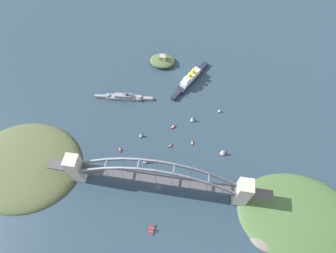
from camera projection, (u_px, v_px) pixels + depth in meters
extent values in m
plane|color=#283D4C|center=(158.00, 187.00, 317.95)|extent=(1400.00, 1400.00, 0.00)
cube|color=beige|center=(76.00, 168.00, 305.63)|extent=(14.40, 15.03, 46.02)
cube|color=beige|center=(242.00, 192.00, 291.19)|extent=(14.40, 15.03, 46.02)
cube|color=#47474C|center=(157.00, 179.00, 296.19)|extent=(168.46, 11.12, 2.40)
cube|color=#47474C|center=(59.00, 165.00, 304.93)|extent=(24.00, 11.12, 2.40)
cube|color=#47474C|center=(261.00, 194.00, 287.45)|extent=(24.00, 11.12, 2.40)
cube|color=slate|center=(83.00, 171.00, 294.54)|extent=(19.42, 1.80, 15.05)
cube|color=slate|center=(97.00, 169.00, 283.76)|extent=(19.11, 1.80, 12.48)
cube|color=slate|center=(112.00, 168.00, 275.33)|extent=(18.74, 1.80, 9.89)
cube|color=slate|center=(129.00, 168.00, 269.25)|extent=(18.30, 1.80, 7.26)
cube|color=slate|center=(146.00, 170.00, 265.52)|extent=(17.82, 1.80, 4.57)
cube|color=slate|center=(164.00, 172.00, 264.13)|extent=(17.82, 1.80, 4.57)
cube|color=slate|center=(182.00, 176.00, 265.09)|extent=(18.30, 1.80, 7.26)
cube|color=slate|center=(200.00, 181.00, 268.39)|extent=(18.74, 1.80, 9.89)
cube|color=slate|center=(216.00, 186.00, 274.05)|extent=(19.11, 1.80, 12.48)
cube|color=slate|center=(232.00, 192.00, 282.05)|extent=(19.42, 1.80, 15.05)
cube|color=slate|center=(86.00, 162.00, 299.77)|extent=(19.42, 1.80, 15.05)
cube|color=slate|center=(100.00, 160.00, 288.99)|extent=(19.11, 1.80, 12.48)
cube|color=slate|center=(115.00, 159.00, 280.56)|extent=(18.74, 1.80, 9.89)
cube|color=slate|center=(131.00, 159.00, 274.48)|extent=(18.30, 1.80, 7.26)
cube|color=slate|center=(148.00, 160.00, 270.75)|extent=(17.82, 1.80, 4.57)
cube|color=slate|center=(166.00, 163.00, 269.36)|extent=(17.82, 1.80, 4.57)
cube|color=slate|center=(183.00, 167.00, 270.32)|extent=(18.30, 1.80, 7.26)
cube|color=slate|center=(201.00, 171.00, 273.62)|extent=(18.74, 1.80, 9.89)
cube|color=slate|center=(217.00, 177.00, 279.28)|extent=(19.11, 1.80, 12.48)
cube|color=slate|center=(232.00, 183.00, 287.28)|extent=(19.42, 1.80, 15.05)
cube|color=slate|center=(79.00, 168.00, 303.13)|extent=(1.40, 10.01, 1.40)
cube|color=slate|center=(106.00, 164.00, 281.57)|extent=(1.40, 10.01, 1.40)
cube|color=slate|center=(138.00, 164.00, 269.41)|extent=(1.40, 10.01, 1.40)
cube|color=slate|center=(174.00, 169.00, 266.64)|extent=(1.40, 10.01, 1.40)
cube|color=slate|center=(209.00, 178.00, 273.25)|extent=(1.40, 10.01, 1.40)
cube|color=slate|center=(239.00, 191.00, 289.25)|extent=(1.40, 10.01, 1.40)
cylinder|color=slate|center=(91.00, 172.00, 293.33)|extent=(0.56, 0.56, 11.24)
cylinder|color=slate|center=(94.00, 163.00, 298.56)|extent=(0.56, 0.56, 11.24)
cylinder|color=slate|center=(106.00, 172.00, 287.84)|extent=(0.56, 0.56, 20.92)
cylinder|color=slate|center=(109.00, 164.00, 293.07)|extent=(0.56, 0.56, 20.92)
cylinder|color=slate|center=(122.00, 173.00, 283.52)|extent=(0.56, 0.56, 27.83)
cylinder|color=slate|center=(124.00, 165.00, 288.75)|extent=(0.56, 0.56, 27.83)
cylinder|color=slate|center=(139.00, 175.00, 280.37)|extent=(0.56, 0.56, 31.97)
cylinder|color=slate|center=(141.00, 166.00, 285.60)|extent=(0.56, 0.56, 31.97)
cylinder|color=slate|center=(156.00, 177.00, 278.40)|extent=(0.56, 0.56, 33.36)
cylinder|color=slate|center=(157.00, 168.00, 283.62)|extent=(0.56, 0.56, 33.36)
cylinder|color=slate|center=(173.00, 180.00, 277.59)|extent=(0.56, 0.56, 31.97)
cylinder|color=slate|center=(174.00, 171.00, 282.82)|extent=(0.56, 0.56, 31.97)
cylinder|color=slate|center=(190.00, 183.00, 277.97)|extent=(0.56, 0.56, 27.83)
cylinder|color=slate|center=(191.00, 174.00, 283.20)|extent=(0.56, 0.56, 27.83)
cylinder|color=slate|center=(207.00, 187.00, 279.51)|extent=(0.56, 0.56, 20.92)
cylinder|color=slate|center=(208.00, 178.00, 284.74)|extent=(0.56, 0.56, 20.92)
cylinder|color=slate|center=(224.00, 191.00, 282.23)|extent=(0.56, 0.56, 11.24)
cylinder|color=slate|center=(224.00, 182.00, 287.46)|extent=(0.56, 0.56, 11.24)
ellipsoid|color=#515B38|center=(25.00, 165.00, 332.38)|extent=(137.77, 119.34, 25.98)
ellipsoid|color=#476638|center=(298.00, 216.00, 300.50)|extent=(131.83, 99.73, 19.62)
ellipsoid|color=#756B5B|center=(271.00, 239.00, 288.51)|extent=(46.14, 29.92, 10.79)
cube|color=#1E2333|center=(190.00, 80.00, 400.18)|extent=(34.10, 50.80, 5.31)
cube|color=#1E2333|center=(176.00, 95.00, 385.58)|extent=(13.46, 18.05, 5.31)
cube|color=#1E2333|center=(203.00, 66.00, 414.79)|extent=(14.52, 18.62, 5.31)
cube|color=white|center=(190.00, 77.00, 394.81)|extent=(26.54, 38.62, 7.34)
cube|color=white|center=(186.00, 80.00, 385.82)|extent=(11.27, 11.41, 3.20)
cylinder|color=yellow|center=(190.00, 75.00, 388.18)|extent=(4.93, 4.93, 6.35)
cylinder|color=yellow|center=(193.00, 71.00, 391.87)|extent=(4.93, 4.93, 6.35)
cylinder|color=tan|center=(177.00, 91.00, 379.99)|extent=(0.50, 0.50, 10.00)
cube|color=gray|center=(124.00, 97.00, 384.36)|extent=(49.23, 12.58, 4.26)
cube|color=gray|center=(101.00, 96.00, 385.40)|extent=(16.50, 5.15, 4.26)
cube|color=gray|center=(147.00, 99.00, 383.32)|extent=(16.56, 5.89, 4.26)
cube|color=gray|center=(123.00, 96.00, 380.86)|extent=(24.84, 8.76, 3.98)
cylinder|color=gray|center=(108.00, 95.00, 382.33)|extent=(5.78, 5.78, 2.20)
cylinder|color=gray|center=(139.00, 97.00, 380.90)|extent=(5.78, 5.78, 2.20)
cylinder|color=gray|center=(123.00, 92.00, 374.92)|extent=(0.60, 0.60, 10.00)
cylinder|color=#4C4C51|center=(126.00, 94.00, 377.14)|extent=(4.54, 4.54, 4.40)
ellipsoid|color=#4C6038|center=(162.00, 61.00, 417.95)|extent=(37.98, 30.01, 9.69)
cube|color=#9E937F|center=(162.00, 58.00, 412.17)|extent=(8.00, 8.00, 7.80)
cylinder|color=gray|center=(165.00, 59.00, 409.65)|extent=(3.60, 3.60, 8.58)
cylinder|color=#B7B7B2|center=(151.00, 232.00, 291.78)|extent=(5.55, 1.37, 0.90)
cylinder|color=#B7B7B2|center=(152.00, 228.00, 293.61)|extent=(5.55, 1.37, 0.90)
cylinder|color=maroon|center=(151.00, 231.00, 290.83)|extent=(0.14, 0.14, 1.33)
cylinder|color=maroon|center=(152.00, 228.00, 292.66)|extent=(0.14, 0.14, 1.33)
ellipsoid|color=#B21E19|center=(151.00, 229.00, 290.56)|extent=(6.67, 2.05, 1.48)
cylinder|color=maroon|center=(148.00, 229.00, 290.92)|extent=(0.92, 1.47, 1.41)
cube|color=#B21E19|center=(150.00, 229.00, 290.12)|extent=(2.70, 11.69, 0.20)
cube|color=#B21E19|center=(154.00, 230.00, 290.07)|extent=(1.48, 4.48, 0.12)
cube|color=maroon|center=(154.00, 230.00, 288.93)|extent=(1.11, 0.22, 1.50)
cube|color=#2D6B3D|center=(219.00, 112.00, 373.28)|extent=(3.68, 3.70, 1.07)
cube|color=#2D6B3D|center=(217.00, 113.00, 372.50)|extent=(1.35, 1.36, 1.07)
cube|color=#2D6B3D|center=(220.00, 111.00, 374.05)|extent=(1.45, 1.46, 1.07)
cylinder|color=tan|center=(219.00, 111.00, 370.43)|extent=(0.16, 0.16, 5.41)
cone|color=white|center=(220.00, 110.00, 371.00)|extent=(4.79, 4.79, 4.33)
cube|color=#B2231E|center=(171.00, 146.00, 345.83)|extent=(3.59, 4.29, 1.11)
cube|color=#B2231E|center=(172.00, 144.00, 346.92)|extent=(1.43, 1.60, 1.11)
cube|color=#B2231E|center=(169.00, 147.00, 344.73)|extent=(1.55, 1.68, 1.11)
cube|color=beige|center=(170.00, 146.00, 344.70)|extent=(2.12, 2.38, 1.06)
cube|color=black|center=(193.00, 120.00, 366.48)|extent=(4.29, 5.70, 0.72)
cube|color=black|center=(194.00, 118.00, 368.01)|extent=(1.66, 2.01, 0.72)
cube|color=black|center=(191.00, 122.00, 364.95)|extent=(1.83, 2.10, 0.72)
cylinder|color=tan|center=(193.00, 118.00, 362.38)|extent=(0.16, 0.16, 9.41)
cone|color=white|center=(192.00, 119.00, 362.11)|extent=(6.48, 6.48, 7.52)
cube|color=brown|center=(192.00, 143.00, 348.15)|extent=(2.67, 5.79, 0.92)
cube|color=brown|center=(192.00, 140.00, 350.12)|extent=(1.32, 1.98, 0.92)
cube|color=brown|center=(192.00, 146.00, 346.19)|extent=(1.53, 2.01, 0.92)
cube|color=beige|center=(192.00, 143.00, 346.95)|extent=(1.93, 2.97, 1.05)
cube|color=#2D6B3D|center=(141.00, 136.00, 353.80)|extent=(2.36, 4.64, 0.95)
cube|color=#2D6B3D|center=(142.00, 134.00, 355.39)|extent=(1.04, 1.56, 0.95)
cube|color=#2D6B3D|center=(141.00, 138.00, 352.21)|extent=(1.23, 1.57, 0.95)
cylinder|color=tan|center=(141.00, 134.00, 350.49)|extent=(0.16, 0.16, 7.30)
cone|color=silver|center=(141.00, 135.00, 350.11)|extent=(4.37, 4.37, 5.84)
cube|color=#B2231E|center=(120.00, 149.00, 343.11)|extent=(3.81, 4.89, 1.23)
cube|color=#B2231E|center=(119.00, 147.00, 344.63)|extent=(1.60, 1.82, 1.23)
cube|color=#B2231E|center=(121.00, 151.00, 341.59)|extent=(1.77, 1.91, 1.23)
cube|color=beige|center=(120.00, 149.00, 341.78)|extent=(2.37, 2.71, 1.23)
cube|color=#B2231E|center=(173.00, 127.00, 360.54)|extent=(5.10, 5.36, 1.19)
cube|color=#B2231E|center=(175.00, 125.00, 361.74)|extent=(2.04, 2.09, 1.19)
cube|color=#B2231E|center=(171.00, 128.00, 359.34)|extent=(2.21, 2.24, 1.19)
cube|color=beige|center=(173.00, 127.00, 359.27)|extent=(3.02, 3.10, 1.26)
cube|color=#B2231E|center=(146.00, 161.00, 335.05)|extent=(5.17, 6.55, 0.95)
cube|color=#B2231E|center=(148.00, 158.00, 336.75)|extent=(1.99, 2.33, 0.95)
cube|color=#B2231E|center=(144.00, 163.00, 333.35)|extent=(2.20, 2.44, 0.95)
cylinder|color=tan|center=(146.00, 158.00, 330.39)|extent=(0.16, 0.16, 10.53)
cone|color=white|center=(145.00, 160.00, 330.09)|extent=(7.51, 7.51, 8.42)
cube|color=brown|center=(223.00, 153.00, 340.47)|extent=(6.27, 6.27, 1.04)
cube|color=brown|center=(226.00, 151.00, 341.80)|extent=(2.29, 2.29, 1.04)
cube|color=brown|center=(221.00, 155.00, 339.13)|extent=(2.45, 2.45, 1.04)
cylinder|color=tan|center=(224.00, 151.00, 336.05)|extent=(0.16, 0.16, 9.75)
cone|color=white|center=(223.00, 152.00, 335.88)|extent=(8.29, 8.29, 7.80)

